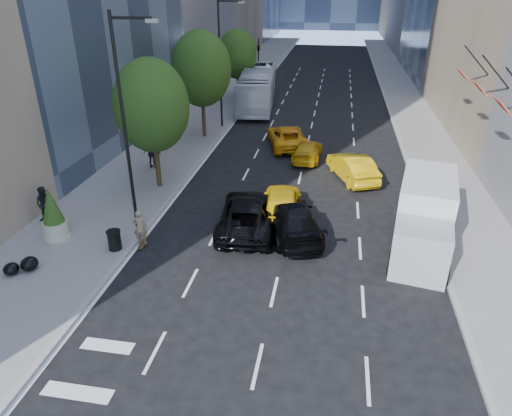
% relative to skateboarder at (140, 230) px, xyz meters
% --- Properties ---
extents(ground, '(160.00, 160.00, 0.00)m').
position_rel_skateboarder_xyz_m(ground, '(5.60, -2.44, -0.88)').
color(ground, black).
rests_on(ground, ground).
extents(sidewalk_left, '(6.00, 120.00, 0.15)m').
position_rel_skateboarder_xyz_m(sidewalk_left, '(-3.40, 27.56, -0.81)').
color(sidewalk_left, slate).
rests_on(sidewalk_left, ground).
extents(sidewalk_right, '(4.00, 120.00, 0.15)m').
position_rel_skateboarder_xyz_m(sidewalk_right, '(15.60, 27.56, -0.81)').
color(sidewalk_right, slate).
rests_on(sidewalk_right, ground).
extents(lamp_near, '(2.13, 0.22, 10.00)m').
position_rel_skateboarder_xyz_m(lamp_near, '(-0.72, 1.56, 4.93)').
color(lamp_near, black).
rests_on(lamp_near, sidewalk_left).
extents(lamp_far, '(2.13, 0.22, 10.00)m').
position_rel_skateboarder_xyz_m(lamp_far, '(-0.72, 19.56, 4.93)').
color(lamp_far, black).
rests_on(lamp_far, sidewalk_left).
extents(tree_near, '(4.20, 4.20, 7.46)m').
position_rel_skateboarder_xyz_m(tree_near, '(-1.60, 6.56, 4.09)').
color(tree_near, '#2F2212').
rests_on(tree_near, sidewalk_left).
extents(tree_mid, '(4.50, 4.50, 7.99)m').
position_rel_skateboarder_xyz_m(tree_mid, '(-1.60, 16.56, 4.43)').
color(tree_mid, '#2F2212').
rests_on(tree_mid, sidewalk_left).
extents(tree_far, '(3.90, 3.90, 6.92)m').
position_rel_skateboarder_xyz_m(tree_far, '(-1.60, 29.56, 3.74)').
color(tree_far, '#2F2212').
rests_on(tree_far, sidewalk_left).
extents(traffic_signal, '(2.48, 0.53, 5.20)m').
position_rel_skateboarder_xyz_m(traffic_signal, '(-0.80, 37.56, 3.35)').
color(traffic_signal, black).
rests_on(traffic_signal, sidewalk_left).
extents(facade_flags, '(1.85, 13.30, 2.05)m').
position_rel_skateboarder_xyz_m(facade_flags, '(16.24, 7.56, 5.30)').
color(facade_flags, black).
rests_on(facade_flags, ground).
extents(skateboarder, '(0.70, 0.52, 1.76)m').
position_rel_skateboarder_xyz_m(skateboarder, '(0.00, 0.00, 0.00)').
color(skateboarder, olive).
rests_on(skateboarder, ground).
extents(black_sedan_lincoln, '(3.18, 6.08, 1.63)m').
position_rel_skateboarder_xyz_m(black_sedan_lincoln, '(4.59, 2.56, -0.07)').
color(black_sedan_lincoln, black).
rests_on(black_sedan_lincoln, ground).
extents(black_sedan_mercedes, '(3.88, 6.02, 1.62)m').
position_rel_skateboarder_xyz_m(black_sedan_mercedes, '(6.80, 2.38, -0.07)').
color(black_sedan_mercedes, black).
rests_on(black_sedan_mercedes, ground).
extents(taxi_a, '(2.37, 5.01, 1.66)m').
position_rel_skateboarder_xyz_m(taxi_a, '(6.10, 4.06, -0.05)').
color(taxi_a, yellow).
rests_on(taxi_a, ground).
extents(taxi_b, '(3.38, 5.13, 1.60)m').
position_rel_skateboarder_xyz_m(taxi_b, '(9.80, 9.98, -0.08)').
color(taxi_b, '#D1A00B').
rests_on(taxi_b, ground).
extents(taxi_c, '(3.90, 6.02, 1.54)m').
position_rel_skateboarder_xyz_m(taxi_c, '(5.10, 15.56, -0.11)').
color(taxi_c, orange).
rests_on(taxi_c, ground).
extents(taxi_d, '(2.05, 4.56, 1.30)m').
position_rel_skateboarder_xyz_m(taxi_d, '(6.80, 13.06, -0.23)').
color(taxi_d, '#D4980B').
rests_on(taxi_d, ground).
extents(city_bus, '(4.32, 13.33, 3.65)m').
position_rel_skateboarder_xyz_m(city_bus, '(0.80, 27.46, 0.94)').
color(city_bus, white).
rests_on(city_bus, ground).
extents(box_truck, '(3.52, 6.88, 3.14)m').
position_rel_skateboarder_xyz_m(box_truck, '(12.85, 2.27, 0.71)').
color(box_truck, silver).
rests_on(box_truck, ground).
extents(pedestrian_a, '(1.06, 0.92, 1.88)m').
position_rel_skateboarder_xyz_m(pedestrian_a, '(-5.60, 1.30, 0.21)').
color(pedestrian_a, black).
rests_on(pedestrian_a, sidewalk_left).
extents(pedestrian_b, '(1.16, 0.49, 1.97)m').
position_rel_skateboarder_xyz_m(pedestrian_b, '(-3.07, 9.33, 0.25)').
color(pedestrian_b, black).
rests_on(pedestrian_b, sidewalk_left).
extents(trash_can, '(0.60, 0.60, 0.89)m').
position_rel_skateboarder_xyz_m(trash_can, '(-1.00, -0.68, -0.29)').
color(trash_can, black).
rests_on(trash_can, sidewalk_left).
extents(planter_shrub, '(1.10, 1.10, 2.64)m').
position_rel_skateboarder_xyz_m(planter_shrub, '(-4.18, -0.22, 0.52)').
color(planter_shrub, '#B9B499').
rests_on(planter_shrub, sidewalk_left).
extents(garbage_bags, '(1.20, 1.16, 0.60)m').
position_rel_skateboarder_xyz_m(garbage_bags, '(-4.04, -3.07, -0.45)').
color(garbage_bags, black).
rests_on(garbage_bags, sidewalk_left).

